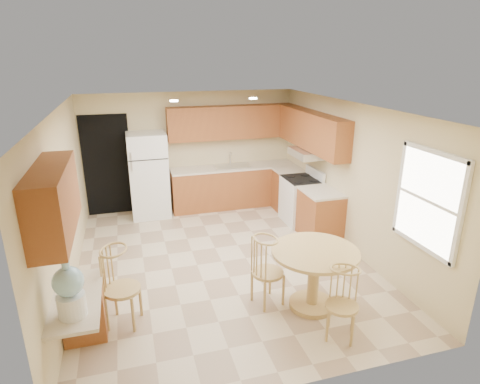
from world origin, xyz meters
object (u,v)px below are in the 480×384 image
object	(u,v)px
dining_table	(314,270)
chair_table_b	(346,302)
chair_desk	(121,284)
refrigerator	(149,175)
stove	(301,200)
water_crock	(70,291)
chair_table_a	(270,267)

from	to	relation	value
dining_table	chair_table_b	bearing A→B (deg)	-86.11
chair_table_b	chair_desk	bearing A→B (deg)	11.38
refrigerator	stove	world-z (taller)	refrigerator
refrigerator	water_crock	size ratio (longest dim) A/B	2.84
refrigerator	dining_table	bearing A→B (deg)	-65.07
chair_table_b	water_crock	xyz separation A→B (m)	(-2.93, 0.26, 0.51)
chair_table_a	water_crock	world-z (taller)	water_crock
stove	dining_table	bearing A→B (deg)	-111.12
stove	water_crock	world-z (taller)	water_crock
chair_table_b	chair_desk	size ratio (longest dim) A/B	0.87
refrigerator	chair_table_a	xyz separation A→B (m)	(1.28, -3.78, -0.28)
chair_table_b	chair_desk	world-z (taller)	chair_desk
chair_table_b	water_crock	size ratio (longest dim) A/B	1.44
chair_desk	chair_table_a	bearing A→B (deg)	106.12
refrigerator	dining_table	distance (m)	4.35
stove	refrigerator	bearing A→B (deg)	157.01
stove	dining_table	xyz separation A→B (m)	(-1.05, -2.71, 0.08)
stove	chair_table_a	bearing A→B (deg)	-122.01
stove	water_crock	distance (m)	5.09
chair_table_a	chair_table_b	bearing A→B (deg)	18.48
chair_table_a	dining_table	bearing A→B (deg)	58.61
stove	chair_table_b	bearing A→B (deg)	-106.14
refrigerator	stove	size ratio (longest dim) A/B	1.60
dining_table	chair_desk	size ratio (longest dim) A/B	1.10
stove	dining_table	size ratio (longest dim) A/B	0.96
stove	water_crock	size ratio (longest dim) A/B	1.77
refrigerator	chair_table_a	size ratio (longest dim) A/B	1.80
chair_desk	refrigerator	bearing A→B (deg)	-170.75
refrigerator	dining_table	world-z (taller)	refrigerator
dining_table	chair_table_b	distance (m)	0.74
refrigerator	water_crock	bearing A→B (deg)	-103.41
refrigerator	chair_table_b	bearing A→B (deg)	-68.09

